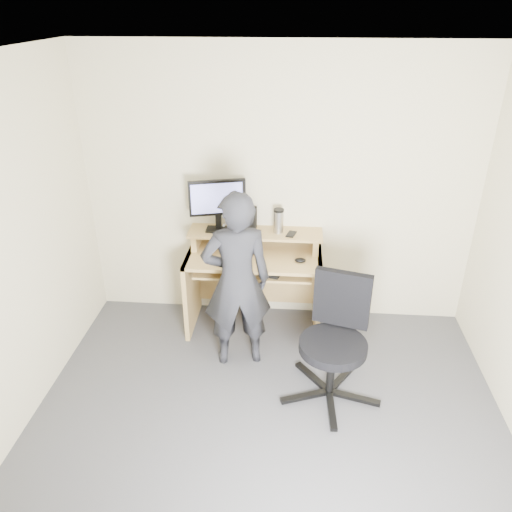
# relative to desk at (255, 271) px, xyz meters

# --- Properties ---
(ground) EXTENTS (3.50, 3.50, 0.00)m
(ground) POSITION_rel_desk_xyz_m (0.20, -1.53, -0.55)
(ground) COLOR #4B4A4F
(ground) RESTS_ON ground
(back_wall) EXTENTS (3.50, 0.02, 2.50)m
(back_wall) POSITION_rel_desk_xyz_m (0.20, 0.22, 0.70)
(back_wall) COLOR beige
(back_wall) RESTS_ON ground
(ceiling) EXTENTS (3.50, 3.50, 0.02)m
(ceiling) POSITION_rel_desk_xyz_m (0.20, -1.53, 1.95)
(ceiling) COLOR white
(ceiling) RESTS_ON back_wall
(desk) EXTENTS (1.20, 0.60, 0.91)m
(desk) POSITION_rel_desk_xyz_m (0.00, 0.00, 0.00)
(desk) COLOR tan
(desk) RESTS_ON ground
(monitor) EXTENTS (0.49, 0.16, 0.47)m
(monitor) POSITION_rel_desk_xyz_m (-0.33, 0.07, 0.65)
(monitor) COLOR black
(monitor) RESTS_ON desk
(external_drive) EXTENTS (0.08, 0.13, 0.20)m
(external_drive) POSITION_rel_desk_xyz_m (-0.03, 0.12, 0.46)
(external_drive) COLOR black
(external_drive) RESTS_ON desk
(travel_mug) EXTENTS (0.10, 0.10, 0.20)m
(travel_mug) POSITION_rel_desk_xyz_m (0.21, 0.08, 0.46)
(travel_mug) COLOR #B0B0B4
(travel_mug) RESTS_ON desk
(smartphone) EXTENTS (0.10, 0.14, 0.01)m
(smartphone) POSITION_rel_desk_xyz_m (0.32, 0.03, 0.37)
(smartphone) COLOR black
(smartphone) RESTS_ON desk
(charger) EXTENTS (0.05, 0.05, 0.03)m
(charger) POSITION_rel_desk_xyz_m (-0.13, -0.01, 0.38)
(charger) COLOR black
(charger) RESTS_ON desk
(headphones) EXTENTS (0.16, 0.16, 0.06)m
(headphones) POSITION_rel_desk_xyz_m (-0.23, 0.15, 0.37)
(headphones) COLOR silver
(headphones) RESTS_ON desk
(keyboard) EXTENTS (0.49, 0.31, 0.03)m
(keyboard) POSITION_rel_desk_xyz_m (0.03, -0.17, 0.12)
(keyboard) COLOR black
(keyboard) RESTS_ON desk
(mouse) EXTENTS (0.11, 0.09, 0.04)m
(mouse) POSITION_rel_desk_xyz_m (0.41, -0.18, 0.22)
(mouse) COLOR black
(mouse) RESTS_ON desk
(office_chair) EXTENTS (0.77, 0.74, 0.96)m
(office_chair) POSITION_rel_desk_xyz_m (0.68, -0.90, -0.02)
(office_chair) COLOR black
(office_chair) RESTS_ON ground
(person) EXTENTS (0.62, 0.48, 1.53)m
(person) POSITION_rel_desk_xyz_m (-0.10, -0.58, 0.22)
(person) COLOR black
(person) RESTS_ON ground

